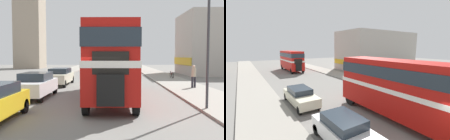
% 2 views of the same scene
% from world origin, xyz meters
% --- Properties ---
extents(double_decker_bus, '(2.46, 10.61, 4.09)m').
position_xyz_m(double_decker_bus, '(0.88, 3.96, 2.44)').
color(double_decker_bus, '#B2140F').
rests_on(double_decker_bus, ground_plane).
extents(bus_distant, '(2.50, 9.28, 4.14)m').
position_xyz_m(bus_distant, '(1.08, 29.90, 2.46)').
color(bus_distant, red).
rests_on(bus_distant, ground_plane).
extents(car_parked_mid, '(1.78, 4.23, 1.53)m').
position_xyz_m(car_parked_mid, '(-3.80, 4.08, 0.79)').
color(car_parked_mid, white).
rests_on(car_parked_mid, ground_plane).
extents(car_parked_far, '(1.76, 4.66, 1.47)m').
position_xyz_m(car_parked_far, '(-3.77, 10.71, 0.77)').
color(car_parked_far, beige).
rests_on(car_parked_far, ground_plane).
extents(pedestrian_walking, '(0.35, 0.35, 1.74)m').
position_xyz_m(pedestrian_walking, '(7.12, 8.10, 1.10)').
color(pedestrian_walking, '#282833').
rests_on(pedestrian_walking, sidewalk_right).
extents(bicycle_on_pavement, '(0.05, 1.76, 0.78)m').
position_xyz_m(bicycle_on_pavement, '(7.34, 16.41, 0.48)').
color(bicycle_on_pavement, black).
rests_on(bicycle_on_pavement, sidewalk_right).
extents(shop_building_block, '(18.52, 8.77, 8.35)m').
position_xyz_m(shop_building_block, '(19.56, 23.38, 4.17)').
color(shop_building_block, '#B2ADA3').
rests_on(shop_building_block, ground_plane).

